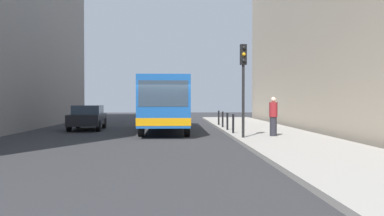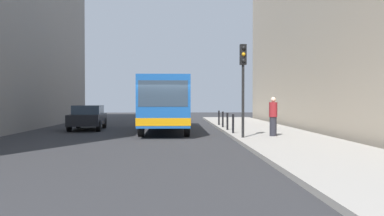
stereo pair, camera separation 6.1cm
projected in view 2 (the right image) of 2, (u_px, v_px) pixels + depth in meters
name	position (u px, v px, depth m)	size (l,w,h in m)	color
ground_plane	(163.00, 138.00, 19.91)	(80.00, 80.00, 0.00)	#2D2D30
sidewalk	(275.00, 136.00, 20.12)	(4.40, 40.00, 0.15)	#9E9991
building_right	(363.00, 28.00, 24.24)	(7.00, 32.00, 12.03)	#B2A38C
bus	(166.00, 101.00, 24.57)	(2.57, 11.03, 3.00)	#19519E
car_beside_bus	(88.00, 117.00, 25.26)	(2.06, 4.49, 1.48)	black
car_behind_bus	(175.00, 112.00, 36.33)	(2.10, 4.51, 1.48)	navy
traffic_light	(243.00, 73.00, 18.32)	(0.28, 0.33, 4.10)	black
bollard_near	(233.00, 124.00, 20.79)	(0.11, 0.11, 0.95)	black
bollard_mid	(227.00, 121.00, 23.06)	(0.11, 0.11, 0.95)	black
bollard_far	(223.00, 119.00, 25.32)	(0.11, 0.11, 0.95)	black
bollard_farthest	(219.00, 118.00, 27.58)	(0.11, 0.11, 0.95)	black
pedestrian_near_signal	(273.00, 116.00, 19.12)	(0.38, 0.38, 1.80)	#26262D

